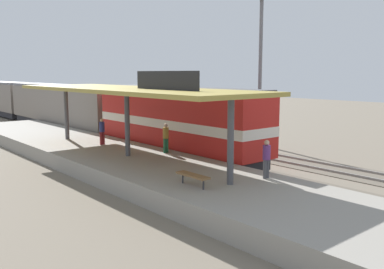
{
  "coord_description": "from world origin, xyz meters",
  "views": [
    {
      "loc": [
        -16.86,
        -19.96,
        5.49
      ],
      "look_at": [
        -1.38,
        -1.77,
        2.0
      ],
      "focal_mm": 39.31,
      "sensor_mm": 36.0,
      "label": 1
    }
  ],
  "objects": [
    {
      "name": "locomotive",
      "position": [
        0.0,
        1.43,
        2.41
      ],
      "size": [
        2.93,
        14.43,
        4.44
      ],
      "color": "#28282D",
      "rests_on": "track_near"
    },
    {
      "name": "person_boarding",
      "position": [
        -3.88,
        4.29,
        1.85
      ],
      "size": [
        0.34,
        0.34,
        1.71
      ],
      "color": "maroon",
      "rests_on": "platform"
    },
    {
      "name": "freight_car",
      "position": [
        4.6,
        8.16,
        1.97
      ],
      "size": [
        2.8,
        12.0,
        3.54
      ],
      "color": "#28282D",
      "rests_on": "track_far"
    },
    {
      "name": "platform_bench",
      "position": [
        -6.0,
        -7.24,
        1.34
      ],
      "size": [
        0.44,
        1.7,
        0.5
      ],
      "color": "#333338",
      "rests_on": "platform"
    },
    {
      "name": "ground_plane",
      "position": [
        2.0,
        0.0,
        0.0
      ],
      "size": [
        120.0,
        120.0,
        0.0
      ],
      "primitive_type": "plane",
      "color": "#706656"
    },
    {
      "name": "passenger_carriage_front",
      "position": [
        0.0,
        19.43,
        2.31
      ],
      "size": [
        2.9,
        20.0,
        4.24
      ],
      "color": "#28282D",
      "rests_on": "track_near"
    },
    {
      "name": "platform",
      "position": [
        -4.6,
        0.0,
        0.45
      ],
      "size": [
        6.0,
        44.0,
        0.9
      ],
      "primitive_type": "cube",
      "color": "gray",
      "rests_on": "ground"
    },
    {
      "name": "track_near",
      "position": [
        0.0,
        0.0,
        0.03
      ],
      "size": [
        3.2,
        110.0,
        0.16
      ],
      "color": "#5F5649",
      "rests_on": "ground"
    },
    {
      "name": "person_walking",
      "position": [
        -2.4,
        -0.61,
        1.85
      ],
      "size": [
        0.34,
        0.34,
        1.71
      ],
      "color": "#23603D",
      "rests_on": "platform"
    },
    {
      "name": "person_waiting",
      "position": [
        -2.67,
        -8.32,
        1.85
      ],
      "size": [
        0.34,
        0.34,
        1.71
      ],
      "color": "#4C4C51",
      "rests_on": "platform"
    },
    {
      "name": "light_mast",
      "position": [
        7.8,
        1.09,
        8.4
      ],
      "size": [
        1.1,
        1.1,
        11.7
      ],
      "color": "slate",
      "rests_on": "ground"
    },
    {
      "name": "station_canopy",
      "position": [
        -4.6,
        -0.09,
        4.53
      ],
      "size": [
        5.2,
        18.0,
        4.7
      ],
      "color": "#47474C",
      "rests_on": "platform"
    },
    {
      "name": "track_far",
      "position": [
        4.6,
        0.0,
        0.03
      ],
      "size": [
        3.2,
        110.0,
        0.16
      ],
      "color": "#5F5649",
      "rests_on": "ground"
    }
  ]
}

